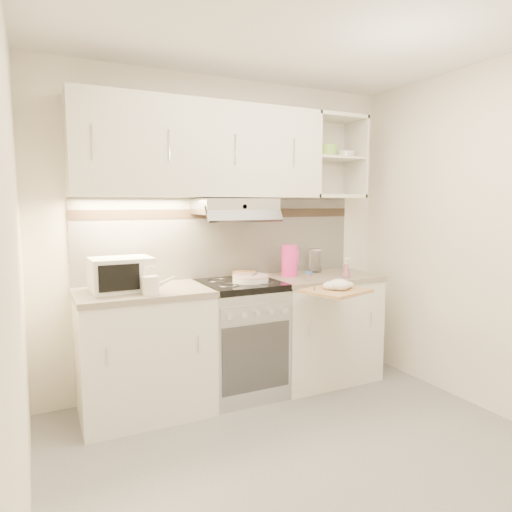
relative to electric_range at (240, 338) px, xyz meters
The scene contains 17 objects.
ground 1.19m from the electric_range, 90.00° to the right, with size 3.00×3.00×0.00m, color gray.
room_shell 1.39m from the electric_range, 89.81° to the right, with size 3.04×2.84×2.52m.
base_cabinet_left 0.75m from the electric_range, behind, with size 0.90×0.60×0.86m, color silver.
worktop_left 0.86m from the electric_range, behind, with size 0.92×0.62×0.04m, color gray.
base_cabinet_right 0.75m from the electric_range, ahead, with size 0.90×0.60×0.86m, color silver.
worktop_right 0.86m from the electric_range, ahead, with size 0.92×0.62×0.04m, color gray.
electric_range is the anchor object (origin of this frame).
microwave 1.05m from the electric_range, behind, with size 0.42×0.32×0.23m.
watering_can 0.92m from the electric_range, 164.69° to the right, with size 0.23×0.12×0.19m.
plate_stack 0.48m from the electric_range, 31.19° to the right, with size 0.28×0.28×0.06m.
bread_loaf 0.51m from the electric_range, 54.99° to the left, with size 0.19×0.19×0.05m, color #A98F47.
pink_pitcher 0.76m from the electric_range, ahead, with size 0.14×0.13×0.26m.
glass_jar 0.99m from the electric_range, 11.40° to the left, with size 0.11×0.11×0.21m.
spice_jar 0.73m from the electric_range, 24.12° to the right, with size 0.05×0.05×0.08m.
spray_bottle 1.03m from the electric_range, 13.59° to the right, with size 0.07×0.07×0.18m.
cutting_board 0.85m from the electric_range, 44.57° to the right, with size 0.42×0.37×0.02m, color tan.
dish_towel 0.92m from the electric_range, 45.44° to the right, with size 0.29×0.24×0.08m, color white, non-canonical shape.
Camera 1 is at (-1.42, -2.09, 1.50)m, focal length 32.00 mm.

